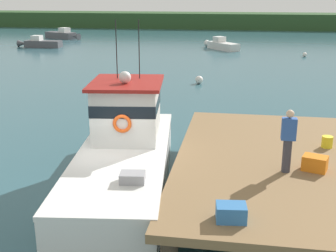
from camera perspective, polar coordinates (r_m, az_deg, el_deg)
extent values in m
plane|color=#2D5660|center=(13.38, -6.45, -7.84)|extent=(200.00, 200.00, 0.00)
cylinder|color=#4C3D2D|center=(16.61, 4.64, -0.93)|extent=(0.36, 0.36, 1.00)
cube|color=olive|center=(12.58, 15.02, -4.55)|extent=(6.00, 9.00, 0.20)
cube|color=white|center=(13.01, -5.81, -5.92)|extent=(3.44, 8.24, 1.10)
cone|color=white|center=(17.59, -3.61, 0.28)|extent=(1.31, 1.92, 1.10)
cube|color=black|center=(12.84, -5.87, -4.07)|extent=(3.44, 8.09, 0.12)
cube|color=white|center=(12.78, -5.89, -3.40)|extent=(3.48, 8.25, 0.12)
cube|color=silver|center=(13.66, -5.29, 1.66)|extent=(2.15, 2.41, 1.80)
cube|color=black|center=(13.58, -5.33, 2.94)|extent=(2.17, 2.43, 0.36)
cube|color=maroon|center=(13.44, -5.40, 5.57)|extent=(2.42, 2.74, 0.10)
sphere|color=white|center=(13.11, -5.60, 6.29)|extent=(0.36, 0.36, 0.36)
cylinder|color=black|center=(13.83, -6.69, 9.84)|extent=(0.03, 0.03, 1.80)
cylinder|color=black|center=(13.74, -3.77, 9.87)|extent=(0.03, 0.03, 1.80)
cube|color=#939399|center=(10.65, -4.62, -6.96)|extent=(0.65, 0.51, 0.36)
torus|color=orange|center=(10.32, -10.31, -8.74)|extent=(0.62, 0.62, 0.12)
torus|color=#EA5119|center=(12.57, -5.97, 0.29)|extent=(0.55, 0.16, 0.54)
cube|color=#3370B2|center=(9.03, 8.18, -11.04)|extent=(0.64, 0.50, 0.34)
cube|color=orange|center=(11.90, 18.49, -4.59)|extent=(0.71, 0.61, 0.38)
cylinder|color=yellow|center=(13.76, 19.93, -1.94)|extent=(0.32, 0.32, 0.34)
cylinder|color=#383842|center=(11.52, 15.13, -3.75)|extent=(0.22, 0.22, 0.86)
cube|color=#2D56A8|center=(11.29, 15.40, -0.38)|extent=(0.36, 0.22, 0.56)
sphere|color=beige|center=(11.19, 15.56, 1.53)|extent=(0.20, 0.20, 0.20)
cube|color=#4C4C51|center=(49.13, -15.85, 10.19)|extent=(3.88, 1.34, 0.70)
cone|color=#4C4C51|center=(50.25, -18.34, 10.12)|extent=(0.98, 0.73, 0.70)
cube|color=silver|center=(49.37, -16.62, 10.88)|extent=(0.99, 1.01, 0.52)
cube|color=silver|center=(45.68, 7.16, 10.24)|extent=(3.45, 3.84, 0.71)
cone|color=silver|center=(47.65, 5.37, 10.57)|extent=(1.17, 1.21, 0.71)
cube|color=silver|center=(46.16, 6.67, 11.10)|extent=(1.39, 1.39, 0.54)
cube|color=#4C4C51|center=(58.22, -13.75, 11.35)|extent=(4.46, 3.04, 0.78)
cone|color=#4C4C51|center=(56.27, -11.87, 11.29)|extent=(1.30, 1.16, 0.78)
cube|color=silver|center=(57.61, -13.28, 12.00)|extent=(1.43, 1.44, 0.58)
sphere|color=silver|center=(28.19, 4.05, 5.99)|extent=(0.50, 0.50, 0.50)
sphere|color=silver|center=(42.07, 17.28, 8.83)|extent=(0.40, 0.40, 0.40)
cube|color=#284723|center=(73.88, 6.80, 13.42)|extent=(120.00, 8.00, 2.40)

